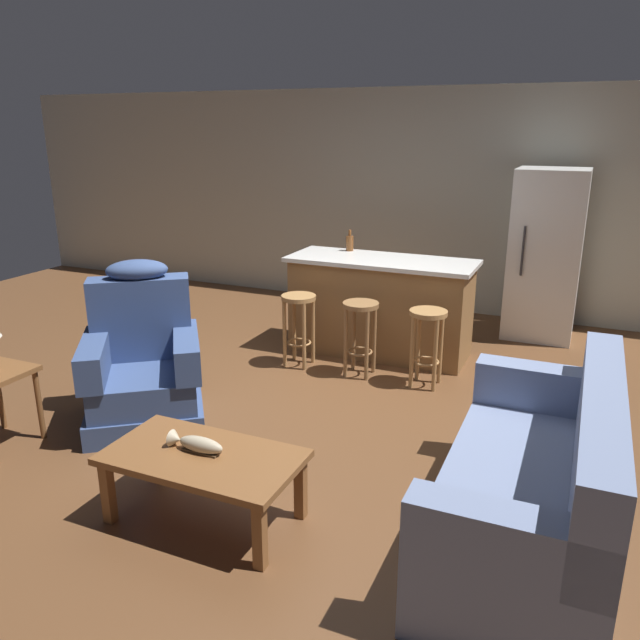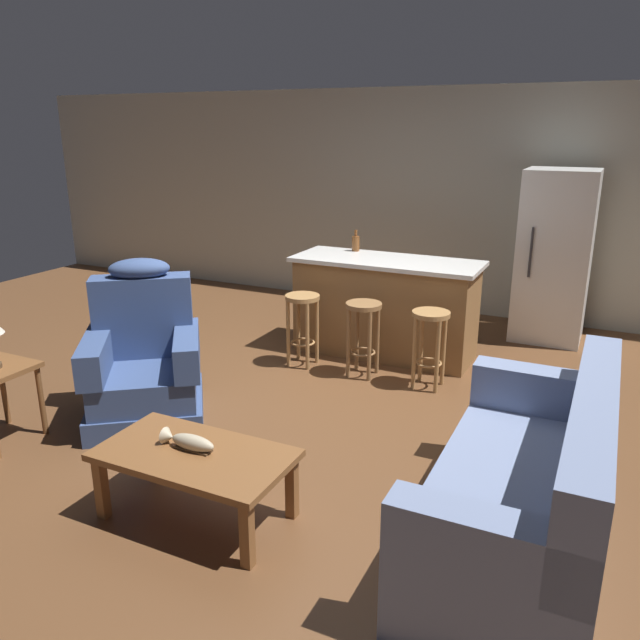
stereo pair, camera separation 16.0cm
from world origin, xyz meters
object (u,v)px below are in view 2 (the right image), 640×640
object	(u,v)px
kitchen_island	(385,307)
bar_stool_middle	(363,325)
fish_figurine	(188,442)
refrigerator	(554,256)
bar_stool_right	(430,335)
bottle_tall_green	(356,243)
bar_stool_left	(303,317)
couch	(529,491)
coffee_table	(195,461)
recliner_near_lamp	(145,364)

from	to	relation	value
kitchen_island	bar_stool_middle	world-z (taller)	kitchen_island
fish_figurine	refrigerator	world-z (taller)	refrigerator
bar_stool_right	kitchen_island	bearing A→B (deg)	135.17
kitchen_island	bottle_tall_green	bearing A→B (deg)	149.76
bar_stool_left	bottle_tall_green	bearing A→B (deg)	79.78
couch	bottle_tall_green	size ratio (longest dim) A/B	8.85
refrigerator	kitchen_island	bearing A→B (deg)	-139.29
bottle_tall_green	bar_stool_left	bearing A→B (deg)	-100.22
coffee_table	refrigerator	distance (m)	4.50
bar_stool_left	refrigerator	size ratio (longest dim) A/B	0.39
fish_figurine	couch	xyz separation A→B (m)	(1.79, 0.53, -0.12)
recliner_near_lamp	bar_stool_left	world-z (taller)	recliner_near_lamp
kitchen_island	bar_stool_right	bearing A→B (deg)	-44.83
fish_figurine	kitchen_island	bearing A→B (deg)	88.58
bottle_tall_green	coffee_table	bearing A→B (deg)	-83.01
couch	bar_stool_left	world-z (taller)	couch
bar_stool_left	bar_stool_middle	xyz separation A→B (m)	(0.61, 0.00, 0.00)
recliner_near_lamp	bar_stool_left	distance (m)	1.60
kitchen_island	bottle_tall_green	size ratio (longest dim) A/B	8.37
recliner_near_lamp	bar_stool_right	distance (m)	2.35
recliner_near_lamp	coffee_table	bearing A→B (deg)	14.71
couch	fish_figurine	bearing A→B (deg)	16.09
refrigerator	bottle_tall_green	xyz separation A→B (m)	(-1.82, -0.95, 0.15)
coffee_table	fish_figurine	xyz separation A→B (m)	(-0.05, 0.02, 0.10)
fish_figurine	coffee_table	bearing A→B (deg)	-17.95
couch	kitchen_island	world-z (taller)	kitchen_island
bar_stool_left	bar_stool_middle	bearing A→B (deg)	0.00
couch	bottle_tall_green	bearing A→B (deg)	-52.30
couch	bar_stool_left	bearing A→B (deg)	-39.33
fish_figurine	couch	bearing A→B (deg)	16.39
coffee_table	bar_stool_left	bearing A→B (deg)	103.11
bar_stool_right	bottle_tall_green	world-z (taller)	bottle_tall_green
refrigerator	bottle_tall_green	world-z (taller)	refrigerator
kitchen_island	bar_stool_right	world-z (taller)	kitchen_island
coffee_table	kitchen_island	world-z (taller)	kitchen_island
fish_figurine	recliner_near_lamp	distance (m)	1.44
fish_figurine	bar_stool_right	size ratio (longest dim) A/B	0.50
couch	kitchen_island	size ratio (longest dim) A/B	1.06
bar_stool_left	bar_stool_middle	distance (m)	0.61
coffee_table	bar_stool_left	xyz separation A→B (m)	(-0.56, 2.41, 0.11)
kitchen_island	refrigerator	world-z (taller)	refrigerator
recliner_near_lamp	bar_stool_left	xyz separation A→B (m)	(0.60, 1.48, 0.05)
bar_stool_middle	refrigerator	bearing A→B (deg)	53.18
recliner_near_lamp	refrigerator	size ratio (longest dim) A/B	0.68
bar_stool_left	refrigerator	bearing A→B (deg)	42.76
coffee_table	bottle_tall_green	size ratio (longest dim) A/B	5.11
kitchen_island	bottle_tall_green	world-z (taller)	bottle_tall_green
refrigerator	bottle_tall_green	distance (m)	2.06
kitchen_island	refrigerator	size ratio (longest dim) A/B	1.02
recliner_near_lamp	kitchen_island	xyz separation A→B (m)	(1.19, 2.11, 0.06)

